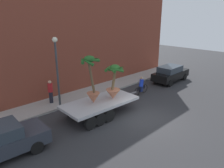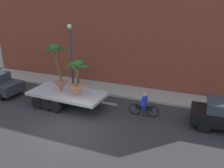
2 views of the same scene
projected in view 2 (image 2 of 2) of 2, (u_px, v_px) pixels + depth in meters
The scene contains 9 objects.
ground_plane at pixel (71, 129), 13.00m from camera, with size 60.00×60.00×0.00m, color #2D2D30.
sidewalk at pixel (112, 89), 18.28m from camera, with size 24.00×2.20×0.15m, color #A39E99.
building_facade at pixel (120, 22), 18.05m from camera, with size 24.00×1.20×9.93m, color brown.
flatbed_trailer at pixel (64, 95), 15.54m from camera, with size 6.06×2.57×0.98m.
potted_palm_rear at pixel (58, 70), 15.14m from camera, with size 1.32×1.28×3.08m.
potted_palm_middle at pixel (77, 81), 14.41m from camera, with size 1.28×1.38×2.31m.
cyclist at pixel (144, 106), 14.21m from camera, with size 1.84×0.36×1.54m.
pedestrian_near_gate at pixel (77, 72), 19.16m from camera, with size 0.36×0.36×1.71m.
street_lamp at pixel (71, 48), 17.53m from camera, with size 0.36×0.36×4.83m.
Camera 2 is at (6.29, -9.67, 6.85)m, focal length 37.83 mm.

